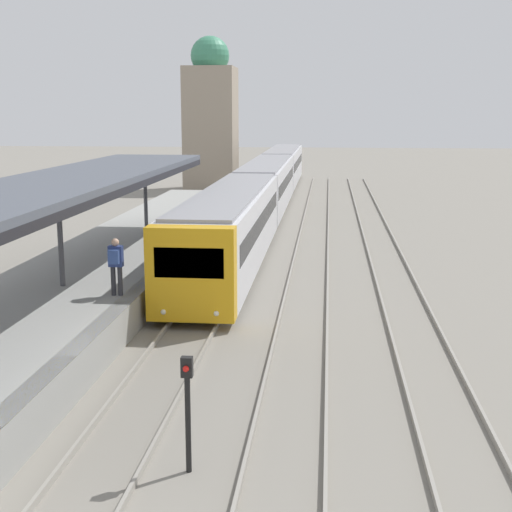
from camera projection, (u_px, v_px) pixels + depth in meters
platform_canopy at (59, 184)px, 21.02m from camera, size 4.00×25.37×3.21m
person_on_platform at (116, 262)px, 20.29m from camera, size 0.40×0.40×1.66m
train_near at (266, 184)px, 44.68m from camera, size 2.60×50.17×3.14m
signal_post_near at (188, 402)px, 12.31m from camera, size 0.20×0.22×2.13m
distant_domed_building at (211, 118)px, 57.22m from camera, size 4.00×4.00×12.09m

